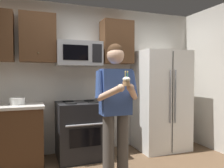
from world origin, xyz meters
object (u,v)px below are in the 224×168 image
at_px(bowl_large_white, 17,101).
at_px(cupcake, 126,81).
at_px(person, 116,104).
at_px(oven_range, 81,130).
at_px(microwave, 79,54).
at_px(refrigerator, 161,100).

relative_size(bowl_large_white, cupcake, 1.32).
bearing_deg(bowl_large_white, person, -39.45).
distance_m(person, cupcake, 0.44).
bearing_deg(person, cupcake, -90.00).
height_order(oven_range, person, person).
bearing_deg(microwave, person, -77.24).
relative_size(oven_range, cupcake, 5.36).
height_order(refrigerator, bowl_large_white, refrigerator).
relative_size(microwave, person, 0.42).
height_order(microwave, refrigerator, microwave).
bearing_deg(oven_range, bowl_large_white, 178.36).
bearing_deg(person, refrigerator, 36.33).
bearing_deg(oven_range, microwave, 89.98).
xyz_separation_m(bowl_large_white, cupcake, (1.20, -1.32, 0.32)).
xyz_separation_m(person, cupcake, (0.00, -0.33, 0.30)).
relative_size(bowl_large_white, person, 0.13).
bearing_deg(oven_range, refrigerator, -1.50).
xyz_separation_m(microwave, bowl_large_white, (-0.96, -0.09, -0.74)).
xyz_separation_m(microwave, refrigerator, (1.50, -0.16, -0.82)).
height_order(bowl_large_white, cupcake, cupcake).
distance_m(bowl_large_white, person, 1.56).
height_order(oven_range, bowl_large_white, bowl_large_white).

